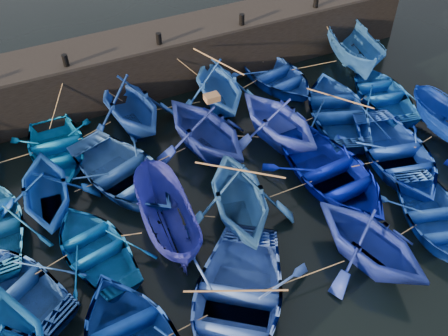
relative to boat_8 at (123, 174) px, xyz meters
name	(u,v)px	position (x,y,z in m)	size (l,w,h in m)	color
ground	(265,241)	(3.46, -4.69, -0.55)	(120.00, 120.00, 0.00)	black
quay_wall	(155,62)	(3.46, 5.81, 0.70)	(26.00, 2.50, 2.50)	black
quay_top	(152,36)	(3.46, 5.81, 2.01)	(26.00, 2.50, 0.12)	black
bollard_1	(65,60)	(-0.54, 4.91, 2.32)	(0.24, 0.24, 0.50)	black
bollard_2	(159,39)	(3.46, 4.91, 2.32)	(0.24, 0.24, 0.50)	black
bollard_3	(242,19)	(7.46, 4.91, 2.32)	(0.24, 0.24, 0.50)	black
bollard_4	(316,2)	(11.46, 4.91, 2.32)	(0.24, 0.24, 0.50)	black
boat_1	(56,147)	(-1.93, 2.70, -0.07)	(3.36, 4.69, 0.97)	#035DAF
boat_2	(129,103)	(1.37, 3.25, 0.67)	(4.00, 4.63, 2.44)	navy
boat_3	(218,85)	(5.31, 2.91, 0.61)	(3.82, 4.43, 2.33)	blue
boat_4	(276,75)	(8.53, 3.37, -0.05)	(3.44, 4.81, 1.00)	#153CA1
boat_5	(353,48)	(12.71, 3.11, 0.46)	(1.97, 5.22, 2.02)	#1E5495
boat_7	(46,189)	(-2.77, -0.11, 0.53)	(3.54, 4.11, 2.16)	#0B3A93
boat_8	(123,174)	(0.00, 0.00, 0.00)	(3.81, 5.33, 1.11)	#1F4B8F
boat_9	(206,128)	(3.55, 0.35, 0.69)	(4.06, 4.71, 2.48)	navy
boat_10	(279,119)	(6.48, -0.31, 0.61)	(3.82, 4.43, 2.33)	blue
boat_11	(338,109)	(9.56, -0.17, 0.00)	(3.79, 5.30, 1.10)	navy
boat_12	(382,93)	(12.16, 0.05, -0.07)	(3.31, 4.62, 0.96)	blue
boat_13	(5,286)	(-4.72, -3.09, -0.04)	(3.54, 4.94, 1.03)	#1B4893
boat_14	(95,247)	(-1.86, -2.80, -0.11)	(3.05, 4.26, 0.88)	#054E94
boat_15	(166,218)	(0.59, -2.98, 0.31)	(1.67, 4.45, 1.72)	navy
boat_16	(239,196)	(3.09, -3.42, 0.64)	(3.90, 4.53, 2.38)	#235896
boat_17	(332,174)	(7.03, -3.41, 0.02)	(3.94, 5.51, 1.14)	#000D94
boat_18	(397,154)	(9.94, -3.59, 0.00)	(3.79, 5.30, 1.10)	#1139B6
boat_22	(235,302)	(1.31, -6.70, 0.04)	(4.06, 5.68, 1.18)	#2B4FB8
boat_23	(371,240)	(5.99, -6.86, 0.56)	(3.65, 4.24, 2.23)	#1A2F9F
boat_24	(436,218)	(9.05, -6.70, -0.08)	(3.25, 4.54, 0.94)	#1745B7
wooden_crate	(212,98)	(3.85, 0.35, 2.05)	(0.55, 0.40, 0.25)	brown
mooring_ropes	(203,133)	(3.51, 0.50, 0.34)	(18.52, 11.71, 2.10)	tan
loose_oars	(262,141)	(4.82, -1.84, 1.22)	(10.51, 11.69, 1.34)	#99724C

